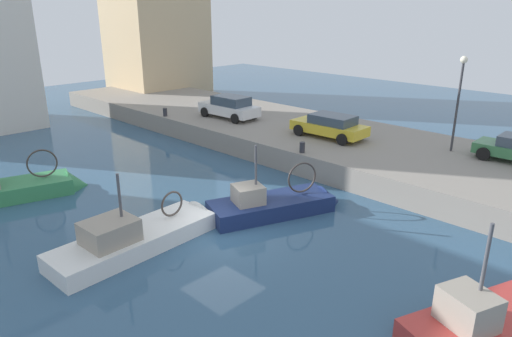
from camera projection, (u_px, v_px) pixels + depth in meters
name	position (u px, v px, depth m)	size (l,w,h in m)	color
water_surface	(222.00, 233.00, 17.97)	(80.00, 80.00, 0.00)	#335675
quay_wall	(377.00, 154.00, 25.54)	(9.00, 56.00, 1.20)	gray
fishing_boat_white	(144.00, 242.00, 17.04)	(7.03, 2.25, 3.88)	white
fishing_boat_green	(21.00, 194.00, 21.38)	(6.08, 3.35, 4.20)	#388951
fishing_boat_navy	(279.00, 210.00, 19.75)	(6.22, 3.85, 3.94)	navy
fishing_boat_red	(503.00, 323.00, 12.65)	(6.31, 3.85, 4.21)	#BC3833
parked_car_yellow	(330.00, 126.00, 26.41)	(2.12, 4.39, 1.33)	gold
parked_car_white	(230.00, 107.00, 31.01)	(2.07, 4.34, 1.50)	silver
mooring_bollard_mid	(302.00, 147.00, 23.76)	(0.28, 0.28, 0.55)	#2D2D33
mooring_bollard_north	(165.00, 112.00, 31.68)	(0.28, 0.28, 0.55)	#2D2D33
quay_streetlamp	(460.00, 88.00, 23.06)	(0.36, 0.36, 4.83)	#38383D
waterfront_building_central	(155.00, 10.00, 42.38)	(8.09, 6.86, 15.99)	#D1B284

